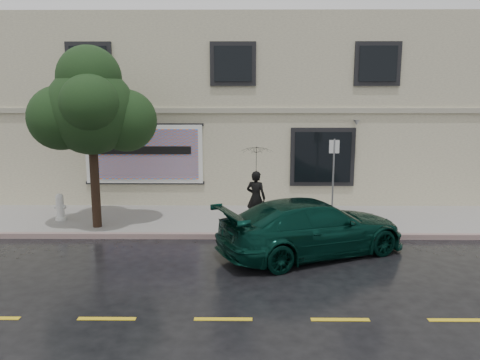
{
  "coord_description": "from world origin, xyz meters",
  "views": [
    {
      "loc": [
        0.39,
        -11.67,
        4.19
      ],
      "look_at": [
        0.27,
        2.2,
        1.62
      ],
      "focal_mm": 35.0,
      "sensor_mm": 36.0,
      "label": 1
    }
  ],
  "objects_px": {
    "car": "(312,227)",
    "street_tree": "(91,111)",
    "fire_hydrant": "(60,207)",
    "pedestrian": "(256,198)"
  },
  "relations": [
    {
      "from": "pedestrian",
      "to": "fire_hydrant",
      "type": "distance_m",
      "value": 6.35
    },
    {
      "from": "car",
      "to": "street_tree",
      "type": "xyz_separation_m",
      "value": [
        -6.32,
        2.03,
        2.94
      ]
    },
    {
      "from": "car",
      "to": "street_tree",
      "type": "bearing_deg",
      "value": 47.88
    },
    {
      "from": "car",
      "to": "pedestrian",
      "type": "relative_size",
      "value": 2.98
    },
    {
      "from": "car",
      "to": "street_tree",
      "type": "distance_m",
      "value": 7.26
    },
    {
      "from": "pedestrian",
      "to": "street_tree",
      "type": "bearing_deg",
      "value": 25.37
    },
    {
      "from": "fire_hydrant",
      "to": "pedestrian",
      "type": "bearing_deg",
      "value": -3.44
    },
    {
      "from": "car",
      "to": "fire_hydrant",
      "type": "height_order",
      "value": "car"
    },
    {
      "from": "pedestrian",
      "to": "car",
      "type": "bearing_deg",
      "value": 143.65
    },
    {
      "from": "pedestrian",
      "to": "street_tree",
      "type": "distance_m",
      "value": 5.58
    }
  ]
}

